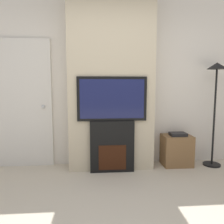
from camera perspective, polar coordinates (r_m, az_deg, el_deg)
The scene contains 7 objects.
wall_back at distance 3.59m, azimuth -0.50°, elevation 7.82°, with size 6.00×0.06×2.70m.
chimney_breast at distance 3.38m, azimuth -0.25°, elevation 7.89°, with size 1.29×0.36×2.70m.
fireplace at distance 3.32m, azimuth 0.00°, elevation -8.94°, with size 0.66×0.15×0.77m.
television at distance 3.20m, azimuth 0.00°, elevation 3.45°, with size 1.02×0.07×0.65m.
floor_lamp at distance 3.81m, azimuth 25.51°, elevation 5.86°, with size 0.30×0.30×1.65m.
media_stand at distance 3.75m, azimuth 16.52°, elevation -9.42°, with size 0.46×0.34×0.55m.
entry_door at distance 3.71m, azimuth -21.86°, elevation 1.96°, with size 0.85×0.09×2.01m.
Camera 1 is at (-0.25, -1.55, 1.29)m, focal length 35.00 mm.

